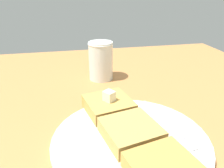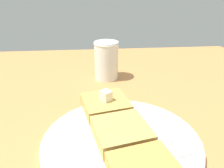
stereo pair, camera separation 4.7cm
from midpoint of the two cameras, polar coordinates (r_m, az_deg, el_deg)
table_surface at (r=41.28cm, az=0.09°, el=-13.46°), size 107.67×107.67×2.86cm
plate at (r=37.13cm, az=6.14°, el=-14.67°), size 25.78×25.78×1.08cm
toast_slice_left at (r=43.09cm, az=1.42°, el=-5.61°), size 10.07×10.04×2.52cm
toast_slice_middle at (r=36.06cm, az=6.26°, el=-12.53°), size 10.07×10.04×2.52cm
butter_pat_primary at (r=41.75cm, az=1.61°, el=-3.16°), size 2.62×2.57×1.96cm
fork at (r=40.07cm, az=16.54°, el=-11.19°), size 16.00×4.30×0.36cm
syrup_jar at (r=59.63cm, az=0.81°, el=5.76°), size 6.75×6.75×10.31cm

